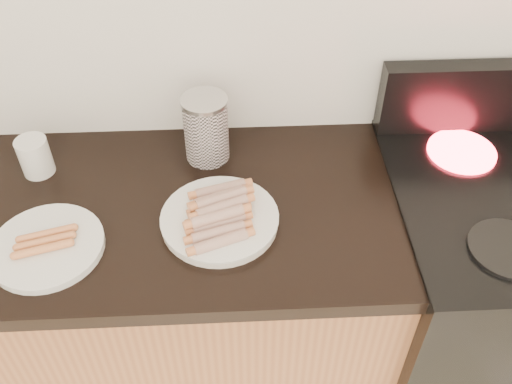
{
  "coord_description": "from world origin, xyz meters",
  "views": [
    {
      "loc": [
        0.0,
        0.71,
        1.89
      ],
      "look_at": [
        0.05,
        1.62,
        1.01
      ],
      "focal_mm": 40.0,
      "sensor_mm": 36.0,
      "label": 1
    }
  ],
  "objects_px": {
    "side_plate": "(47,247)",
    "canister": "(206,128)",
    "stove": "(496,302)",
    "main_plate": "(220,221)",
    "mug": "(35,156)"
  },
  "relations": [
    {
      "from": "side_plate",
      "to": "canister",
      "type": "relative_size",
      "value": 1.4
    },
    {
      "from": "stove",
      "to": "side_plate",
      "type": "height_order",
      "value": "side_plate"
    },
    {
      "from": "stove",
      "to": "main_plate",
      "type": "distance_m",
      "value": 0.93
    },
    {
      "from": "main_plate",
      "to": "mug",
      "type": "bearing_deg",
      "value": 155.93
    },
    {
      "from": "stove",
      "to": "mug",
      "type": "bearing_deg",
      "value": 172.71
    },
    {
      "from": "main_plate",
      "to": "side_plate",
      "type": "distance_m",
      "value": 0.4
    },
    {
      "from": "stove",
      "to": "side_plate",
      "type": "xyz_separation_m",
      "value": [
        -1.21,
        -0.11,
        0.45
      ]
    },
    {
      "from": "stove",
      "to": "main_plate",
      "type": "height_order",
      "value": "main_plate"
    },
    {
      "from": "stove",
      "to": "canister",
      "type": "xyz_separation_m",
      "value": [
        -0.85,
        0.2,
        0.54
      ]
    },
    {
      "from": "side_plate",
      "to": "mug",
      "type": "relative_size",
      "value": 2.56
    },
    {
      "from": "main_plate",
      "to": "mug",
      "type": "height_order",
      "value": "mug"
    },
    {
      "from": "main_plate",
      "to": "side_plate",
      "type": "relative_size",
      "value": 1.07
    },
    {
      "from": "main_plate",
      "to": "canister",
      "type": "distance_m",
      "value": 0.26
    },
    {
      "from": "main_plate",
      "to": "side_plate",
      "type": "xyz_separation_m",
      "value": [
        -0.39,
        -0.06,
        0.0
      ]
    },
    {
      "from": "mug",
      "to": "stove",
      "type": "bearing_deg",
      "value": -7.29
    }
  ]
}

